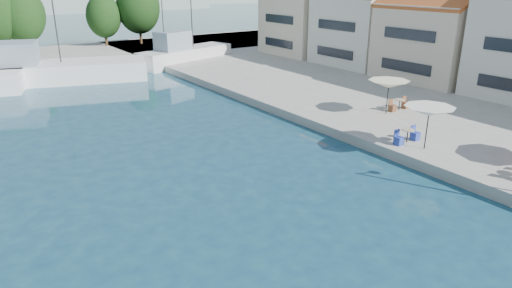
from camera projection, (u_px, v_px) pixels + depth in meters
quay_right at (450, 90)px, 38.59m from camera, size 32.00×92.00×0.60m
building_04 at (441, 29)px, 40.35m from camera, size 9.00×8.80×9.20m
building_05 at (365, 19)px, 47.24m from camera, size 8.40×8.80×9.70m
building_06 at (308, 11)px, 54.12m from camera, size 9.00×8.80×10.20m
trawler_03 at (34, 71)px, 42.32m from camera, size 19.65×10.27×10.20m
trawler_04 at (184, 55)px, 51.26m from camera, size 12.29×6.45×10.20m
tree_06 at (22, 14)px, 54.05m from camera, size 5.32×5.32×7.87m
tree_07 at (104, 16)px, 60.30m from camera, size 4.50×4.50×6.66m
tree_08 at (138, 7)px, 61.74m from camera, size 5.79×5.79×8.57m
umbrella_white at (429, 111)px, 23.92m from camera, size 2.67×2.67×2.35m
umbrella_cream at (389, 84)px, 30.23m from camera, size 2.74×2.74×2.29m
cafe_table_02 at (407, 138)px, 25.45m from camera, size 1.82×0.70×0.76m
cafe_table_03 at (399, 106)px, 31.70m from camera, size 1.82×0.70×0.76m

